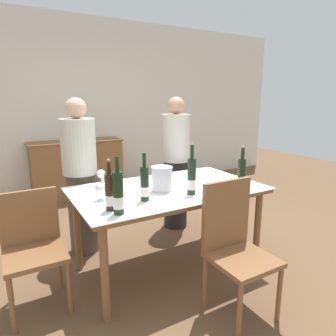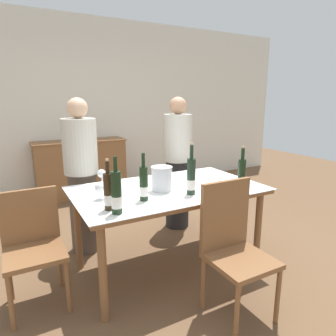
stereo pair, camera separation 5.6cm
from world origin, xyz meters
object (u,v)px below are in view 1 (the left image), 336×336
Objects in this scene: wine_glass_1 at (106,180)px; wine_glass_3 at (100,188)px; wine_bottle_4 at (192,177)px; wine_glass_0 at (101,175)px; chair_near_front at (234,241)px; wine_bottle_2 at (118,194)px; ice_bucket at (162,178)px; wine_bottle_3 at (145,184)px; person_host at (81,178)px; dining_table at (168,196)px; wine_bottle_1 at (110,193)px; chair_left_end at (33,242)px; person_guest_left at (176,164)px; wine_glass_2 at (221,184)px; wine_bottle_0 at (241,176)px; sideboard_cabinet at (78,169)px.

wine_glass_3 reaches higher than wine_glass_1.
wine_bottle_4 is at bearing -18.00° from wine_glass_3.
chair_near_front is (0.64, -1.05, -0.34)m from wine_glass_0.
ice_bucket is at bearing 32.04° from wine_bottle_2.
person_host is (-0.27, 0.91, -0.13)m from wine_bottle_3.
wine_bottle_1 reaches higher than dining_table.
wine_glass_1 is 0.14× the size of chair_left_end.
person_guest_left is at bearing 65.23° from wine_bottle_4.
wine_bottle_3 is 0.96m from person_host.
wine_bottle_1 reaches higher than ice_bucket.
wine_bottle_2 is at bearing 178.71° from wine_glass_2.
wine_bottle_0 is at bearing -18.71° from wine_glass_3.
wine_bottle_2 reaches higher than ice_bucket.
wine_glass_2 is (0.77, -0.72, -0.02)m from wine_glass_0.
dining_table is 0.56m from wine_glass_1.
person_host is (-0.67, 0.96, -0.15)m from wine_bottle_4.
wine_bottle_0 is at bearing -45.91° from person_host.
chair_near_front is at bearing -71.06° from ice_bucket.
wine_bottle_4 is (0.67, 0.11, 0.00)m from wine_bottle_2.
wine_glass_3 is (-0.53, 0.02, -0.02)m from ice_bucket.
dining_table is at bearing 1.75° from wine_glass_3.
chair_near_front is (0.47, -0.51, -0.36)m from wine_bottle_3.
wine_bottle_3 reaches higher than wine_glass_1.
dining_table is 4.21× the size of wine_bottle_0.
wine_bottle_2 is at bearing -90.37° from person_host.
chair_near_front is at bearing -25.27° from wine_bottle_2.
wine_bottle_3 reaches higher than wine_glass_0.
wine_glass_0 is (0.13, 0.60, -0.02)m from wine_bottle_1.
sideboard_cabinet is 2.61m from wine_glass_3.
chair_near_front is (0.76, -0.69, -0.33)m from wine_glass_3.
wine_glass_3 is at bearing -145.62° from person_guest_left.
sideboard_cabinet and wine_glass_2 have the same top height.
wine_glass_2 is 0.96m from wine_glass_3.
wine_bottle_3 is at bearing 163.17° from wine_glass_2.
person_guest_left reaches higher than chair_left_end.
wine_bottle_1 is at bearing -91.85° from person_host.
dining_table is 13.09× the size of wine_glass_1.
chair_left_end is at bearing -157.38° from person_guest_left.
wine_glass_3 is 0.16× the size of chair_left_end.
wine_bottle_0 reaches higher than wine_glass_0.
person_guest_left is at bearing 22.62° from wine_glass_0.
wine_glass_2 reaches higher than wine_glass_1.
wine_bottle_0 is 0.40× the size of chair_near_front.
wine_bottle_3 is at bearing 173.14° from wine_bottle_4.
wine_glass_1 is (-0.40, 0.28, -0.03)m from ice_bucket.
ice_bucket is 1.67× the size of wine_glass_1.
wine_bottle_2 reaches higher than wine_bottle_3.
sideboard_cabinet is 3.83× the size of wine_bottle_1.
wine_bottle_2 is 0.71m from wine_glass_0.
wine_bottle_4 reaches higher than wine_glass_3.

